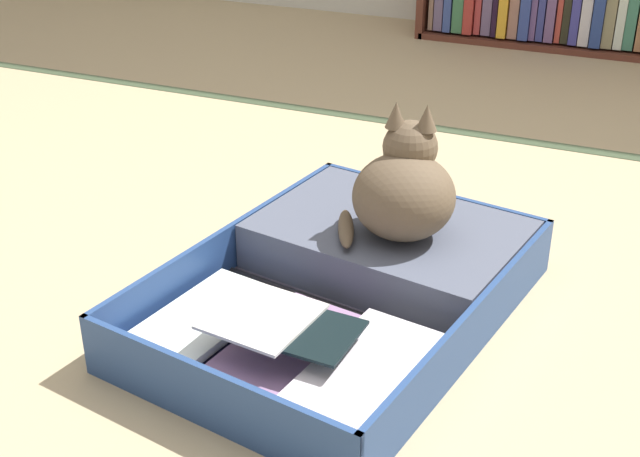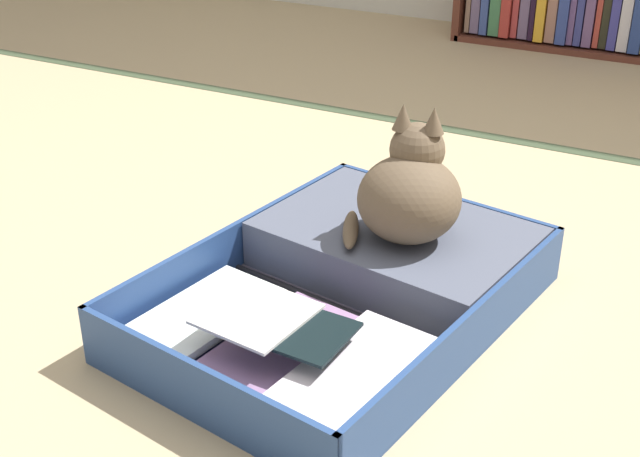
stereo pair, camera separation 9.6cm
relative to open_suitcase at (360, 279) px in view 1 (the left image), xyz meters
name	(u,v)px [view 1 (the left image)]	position (x,y,z in m)	size (l,w,h in m)	color
ground_plane	(382,342)	(0.09, -0.12, -0.05)	(10.00, 10.00, 0.00)	tan
tatami_border	(509,139)	(0.09, 1.01, -0.05)	(4.80, 0.05, 0.00)	#3B4932
open_suitcase	(360,279)	(0.00, 0.00, 0.00)	(0.69, 0.89, 0.12)	navy
black_cat	(404,190)	(0.05, 0.10, 0.17)	(0.26, 0.25, 0.27)	brown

